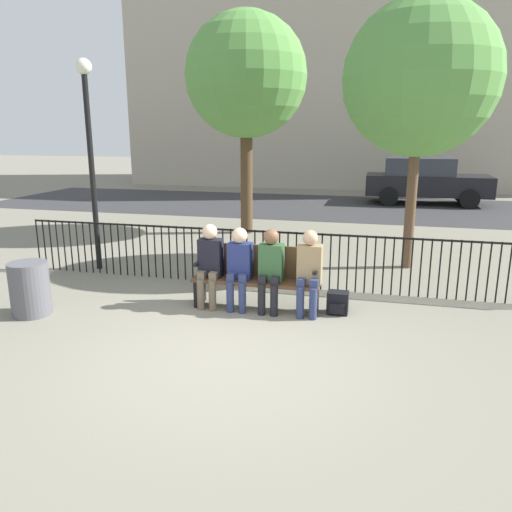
# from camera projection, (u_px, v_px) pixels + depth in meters

# --- Properties ---
(ground_plane) EXTENTS (80.00, 80.00, 0.00)m
(ground_plane) POSITION_uv_depth(u_px,v_px,m) (222.00, 355.00, 5.83)
(ground_plane) COLOR gray
(park_bench) EXTENTS (1.86, 0.45, 0.92)m
(park_bench) POSITION_uv_depth(u_px,v_px,m) (257.00, 275.00, 7.31)
(park_bench) COLOR #4C331E
(park_bench) RESTS_ON ground
(seated_person_0) EXTENTS (0.34, 0.39, 1.24)m
(seated_person_0) POSITION_uv_depth(u_px,v_px,m) (210.00, 261.00, 7.30)
(seated_person_0) COLOR brown
(seated_person_0) RESTS_ON ground
(seated_person_1) EXTENTS (0.34, 0.39, 1.21)m
(seated_person_1) POSITION_uv_depth(u_px,v_px,m) (239.00, 264.00, 7.20)
(seated_person_1) COLOR navy
(seated_person_1) RESTS_ON ground
(seated_person_2) EXTENTS (0.34, 0.39, 1.21)m
(seated_person_2) POSITION_uv_depth(u_px,v_px,m) (271.00, 266.00, 7.09)
(seated_person_2) COLOR black
(seated_person_2) RESTS_ON ground
(seated_person_3) EXTENTS (0.34, 0.39, 1.22)m
(seated_person_3) POSITION_uv_depth(u_px,v_px,m) (309.00, 268.00, 6.96)
(seated_person_3) COLOR navy
(seated_person_3) RESTS_ON ground
(backpack) EXTENTS (0.30, 0.27, 0.32)m
(backpack) POSITION_uv_depth(u_px,v_px,m) (338.00, 303.00, 7.13)
(backpack) COLOR black
(backpack) RESTS_ON ground
(fence_railing) EXTENTS (9.01, 0.03, 0.95)m
(fence_railing) POSITION_uv_depth(u_px,v_px,m) (271.00, 254.00, 8.28)
(fence_railing) COLOR black
(fence_railing) RESTS_ON ground
(tree_0) EXTENTS (2.74, 2.74, 4.81)m
(tree_0) POSITION_uv_depth(u_px,v_px,m) (420.00, 79.00, 8.74)
(tree_0) COLOR brown
(tree_0) RESTS_ON ground
(tree_1) EXTENTS (2.93, 2.93, 5.29)m
(tree_1) POSITION_uv_depth(u_px,v_px,m) (246.00, 76.00, 11.88)
(tree_1) COLOR #4C3823
(tree_1) RESTS_ON ground
(lamp_post) EXTENTS (0.28, 0.28, 3.76)m
(lamp_post) POSITION_uv_depth(u_px,v_px,m) (89.00, 134.00, 8.89)
(lamp_post) COLOR black
(lamp_post) RESTS_ON ground
(street_surface) EXTENTS (24.00, 6.00, 0.01)m
(street_surface) POSITION_uv_depth(u_px,v_px,m) (329.00, 207.00, 17.11)
(street_surface) COLOR #333335
(street_surface) RESTS_ON ground
(parked_car_0) EXTENTS (4.20, 1.94, 1.62)m
(parked_car_0) POSITION_uv_depth(u_px,v_px,m) (425.00, 180.00, 17.57)
(parked_car_0) COLOR black
(parked_car_0) RESTS_ON ground
(building_facade) EXTENTS (20.00, 6.00, 15.21)m
(building_facade) POSITION_uv_depth(u_px,v_px,m) (353.00, 16.00, 22.77)
(building_facade) COLOR #B2A893
(building_facade) RESTS_ON ground
(trash_bin) EXTENTS (0.54, 0.54, 0.76)m
(trash_bin) POSITION_uv_depth(u_px,v_px,m) (30.00, 289.00, 7.03)
(trash_bin) COLOR #56565B
(trash_bin) RESTS_ON ground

